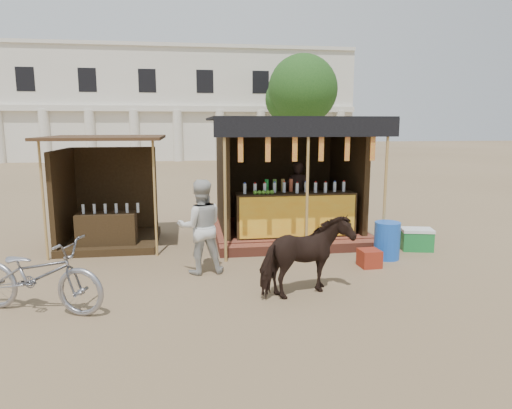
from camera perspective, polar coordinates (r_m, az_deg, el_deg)
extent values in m
plane|color=#846B4C|center=(7.56, 1.79, -10.36)|extent=(120.00, 120.00, 0.00)
cube|color=brown|center=(11.01, 3.72, -3.24)|extent=(3.40, 2.80, 0.22)
cube|color=brown|center=(9.55, 5.67, -5.40)|extent=(3.40, 0.35, 0.20)
cube|color=#322312|center=(9.98, 4.89, -1.20)|extent=(2.60, 0.55, 0.95)
cube|color=#F4A31C|center=(9.71, 5.28, -1.53)|extent=(2.50, 0.02, 0.88)
cube|color=#322312|center=(12.00, 2.54, 4.46)|extent=(3.00, 0.12, 2.50)
cube|color=#322312|center=(10.56, -4.20, 3.69)|extent=(0.12, 2.50, 2.50)
cube|color=#322312|center=(11.19, 11.35, 3.87)|extent=(0.12, 2.50, 2.50)
cube|color=black|center=(10.52, 4.12, 10.65)|extent=(3.60, 3.60, 0.06)
cube|color=black|center=(8.79, 6.63, 9.56)|extent=(3.60, 0.06, 0.36)
cylinder|color=tan|center=(8.64, -3.89, 1.64)|extent=(0.06, 0.06, 2.75)
cylinder|color=tan|center=(8.91, 6.43, 1.85)|extent=(0.06, 0.06, 2.75)
cylinder|color=tan|center=(9.44, 15.87, 1.99)|extent=(0.06, 0.06, 2.75)
cube|color=red|center=(8.59, -1.95, 7.14)|extent=(0.10, 0.02, 0.55)
cube|color=red|center=(8.66, 1.50, 7.16)|extent=(0.10, 0.02, 0.55)
cube|color=red|center=(8.77, 4.88, 7.17)|extent=(0.10, 0.02, 0.55)
cube|color=red|center=(8.90, 8.16, 7.14)|extent=(0.10, 0.02, 0.55)
cube|color=red|center=(9.06, 11.34, 7.10)|extent=(0.10, 0.02, 0.55)
cube|color=red|center=(9.25, 14.40, 7.04)|extent=(0.10, 0.02, 0.55)
imported|color=black|center=(11.00, 5.18, 1.39)|extent=(0.65, 0.52, 1.53)
cube|color=#322312|center=(10.63, -17.57, -4.37)|extent=(2.00, 2.00, 0.15)
cube|color=#322312|center=(11.37, -17.09, 1.58)|extent=(1.90, 0.10, 2.10)
cube|color=#322312|center=(10.64, -22.90, 0.68)|extent=(0.10, 1.90, 2.10)
cube|color=#472D19|center=(10.23, -18.34, 7.94)|extent=(2.40, 2.40, 0.06)
cylinder|color=tan|center=(9.65, -25.06, 0.39)|extent=(0.05, 0.05, 2.35)
cylinder|color=tan|center=(9.26, -12.53, 0.74)|extent=(0.05, 0.05, 2.35)
cube|color=#322312|center=(10.08, -18.11, -3.27)|extent=(1.20, 0.50, 0.80)
imported|color=black|center=(7.08, 6.29, -6.54)|extent=(1.61, 1.17, 1.24)
imported|color=gray|center=(7.18, -25.69, -7.97)|extent=(2.17, 1.37, 1.07)
imported|color=beige|center=(8.13, -6.94, -2.78)|extent=(0.87, 0.71, 1.68)
cylinder|color=blue|center=(9.38, 16.06, -4.34)|extent=(0.57, 0.57, 0.74)
cube|color=maroon|center=(8.83, 13.98, -6.53)|extent=(0.39, 0.39, 0.32)
cube|color=#1B7B33|center=(10.25, 19.42, -4.29)|extent=(0.70, 0.55, 0.40)
cube|color=white|center=(10.19, 19.50, -3.03)|extent=(0.72, 0.57, 0.06)
cube|color=silver|center=(37.01, -9.72, 12.01)|extent=(26.00, 7.00, 8.00)
cube|color=silver|center=(33.40, -9.84, 11.72)|extent=(26.00, 0.50, 0.40)
cube|color=silver|center=(33.92, -10.07, 19.08)|extent=(26.00, 0.30, 0.25)
cylinder|color=silver|center=(34.77, -24.87, 7.75)|extent=(0.70, 0.70, 3.60)
cylinder|color=silver|center=(34.06, -19.98, 8.04)|extent=(0.70, 0.70, 3.60)
cylinder|color=silver|center=(33.59, -14.92, 8.28)|extent=(0.70, 0.70, 3.60)
cylinder|color=silver|center=(33.39, -9.74, 8.46)|extent=(0.70, 0.70, 3.60)
cylinder|color=silver|center=(33.46, -4.54, 8.58)|extent=(0.70, 0.70, 3.60)
cylinder|color=silver|center=(33.80, 0.60, 8.62)|extent=(0.70, 0.70, 3.60)
cylinder|color=silver|center=(34.39, 5.60, 8.60)|extent=(0.70, 0.70, 3.60)
cylinder|color=silver|center=(35.23, 10.39, 8.52)|extent=(0.70, 0.70, 3.60)
cylinder|color=#382314|center=(29.88, 5.77, 8.77)|extent=(0.50, 0.50, 4.00)
sphere|color=#2C591E|center=(29.95, 5.86, 14.14)|extent=(4.40, 4.40, 4.40)
sphere|color=#2C591E|center=(30.31, 4.05, 12.98)|extent=(2.99, 2.99, 2.99)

